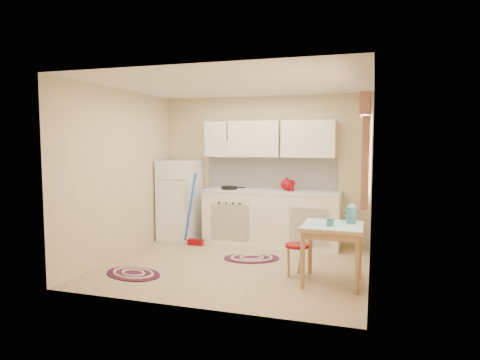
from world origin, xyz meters
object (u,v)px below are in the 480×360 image
fridge (180,200)px  base_cabinets (271,219)px  table (332,254)px  stool (297,260)px

fridge → base_cabinets: (1.64, 0.05, -0.26)m
fridge → table: fridge is taller
fridge → stool: bearing=-32.4°
table → stool: size_ratio=1.71×
fridge → stool: (2.35, -1.49, -0.49)m
table → base_cabinets: bearing=124.6°
base_cabinets → table: bearing=-55.4°
base_cabinets → stool: size_ratio=5.36×
table → stool: table is taller
base_cabinets → stool: base_cabinets is taller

